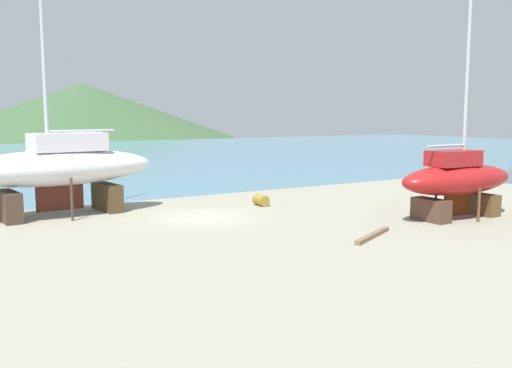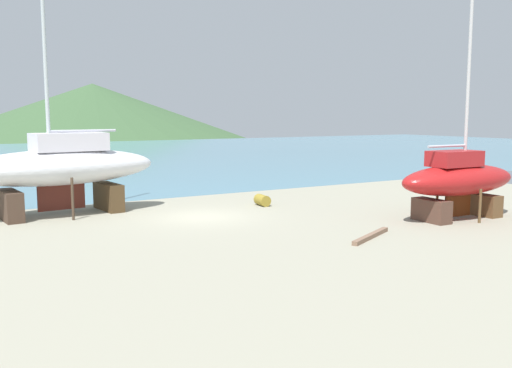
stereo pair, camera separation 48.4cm
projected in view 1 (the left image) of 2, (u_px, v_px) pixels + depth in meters
name	position (u px, v px, depth m)	size (l,w,h in m)	color
ground_plane	(266.00, 239.00, 20.36)	(45.48, 45.48, 0.00)	gray
sea_water	(38.00, 158.00, 58.63)	(173.39, 67.56, 0.01)	teal
headland_hill	(84.00, 131.00, 157.94)	(151.42, 151.42, 26.97)	#3C5C37
sailboat_small_center	(457.00, 180.00, 24.45)	(6.45, 2.48, 9.46)	brown
sailboat_far_slipway	(60.00, 167.00, 24.99)	(9.17, 3.79, 14.65)	#483428
barrel_blue_faded	(261.00, 200.00, 27.94)	(0.55, 0.55, 0.91)	olive
timber_short_cross	(459.00, 191.00, 32.91)	(1.87, 0.22, 0.17)	#876145
timber_plank_far	(373.00, 235.00, 20.66)	(3.03, 0.21, 0.16)	#7F604C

